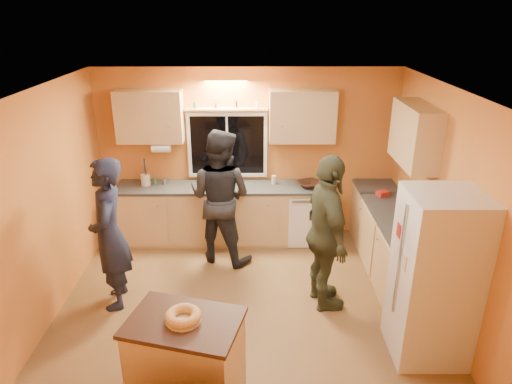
{
  "coord_description": "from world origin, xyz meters",
  "views": [
    {
      "loc": [
        0.09,
        -4.65,
        3.4
      ],
      "look_at": [
        0.12,
        0.4,
        1.33
      ],
      "focal_mm": 32.0,
      "sensor_mm": 36.0,
      "label": 1
    }
  ],
  "objects_px": {
    "island": "(187,363)",
    "person_center": "(220,197)",
    "person_left": "(110,235)",
    "refrigerator": "(435,278)",
    "person_right": "(327,234)"
  },
  "relations": [
    {
      "from": "island",
      "to": "person_center",
      "type": "height_order",
      "value": "person_center"
    },
    {
      "from": "person_left",
      "to": "person_center",
      "type": "height_order",
      "value": "person_center"
    },
    {
      "from": "person_left",
      "to": "refrigerator",
      "type": "bearing_deg",
      "value": 65.02
    },
    {
      "from": "refrigerator",
      "to": "person_center",
      "type": "xyz_separation_m",
      "value": [
        -2.26,
        1.94,
        0.05
      ]
    },
    {
      "from": "refrigerator",
      "to": "island",
      "type": "relative_size",
      "value": 1.65
    },
    {
      "from": "person_center",
      "to": "person_right",
      "type": "distance_m",
      "value": 1.72
    },
    {
      "from": "person_left",
      "to": "person_center",
      "type": "bearing_deg",
      "value": 120.26
    },
    {
      "from": "island",
      "to": "person_left",
      "type": "height_order",
      "value": "person_left"
    },
    {
      "from": "refrigerator",
      "to": "island",
      "type": "height_order",
      "value": "refrigerator"
    },
    {
      "from": "person_left",
      "to": "person_center",
      "type": "distance_m",
      "value": 1.61
    },
    {
      "from": "person_left",
      "to": "person_right",
      "type": "relative_size",
      "value": 0.97
    },
    {
      "from": "person_left",
      "to": "person_right",
      "type": "xyz_separation_m",
      "value": [
        2.53,
        -0.06,
        0.02
      ]
    },
    {
      "from": "island",
      "to": "refrigerator",
      "type": "bearing_deg",
      "value": 30.7
    },
    {
      "from": "person_left",
      "to": "person_center",
      "type": "xyz_separation_m",
      "value": [
        1.22,
        1.06,
        0.03
      ]
    },
    {
      "from": "person_center",
      "to": "person_right",
      "type": "relative_size",
      "value": 1.0
    }
  ]
}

